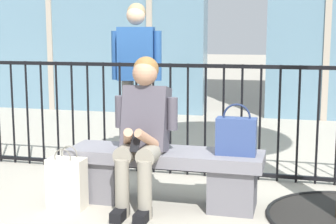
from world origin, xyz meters
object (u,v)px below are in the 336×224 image
Objects in this scene: stone_bench at (165,171)px; bystander_at_railing at (136,71)px; seated_person_with_phone at (143,128)px; shopping_bag at (67,183)px; handbag_on_bench at (236,135)px.

bystander_at_railing reaches higher than stone_bench.
seated_person_with_phone reaches higher than shopping_bag.
seated_person_with_phone is 0.74m from handbag_on_bench.
seated_person_with_phone is at bearing -70.10° from bystander_at_railing.
seated_person_with_phone reaches higher than handbag_on_bench.
bystander_at_railing is (-0.64, 1.23, 0.73)m from stone_bench.
seated_person_with_phone is at bearing -170.74° from handbag_on_bench.
handbag_on_bench is 1.40m from shopping_bag.
bystander_at_railing is at bearing 134.46° from handbag_on_bench.
bystander_at_railing reaches higher than seated_person_with_phone.
bystander_at_railing is (-1.22, 1.24, 0.40)m from handbag_on_bench.
bystander_at_railing is at bearing 109.90° from seated_person_with_phone.
handbag_on_bench is at bearing -0.99° from stone_bench.
bystander_at_railing is (-0.49, 1.36, 0.35)m from seated_person_with_phone.
bystander_at_railing is at bearing 86.71° from shopping_bag.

